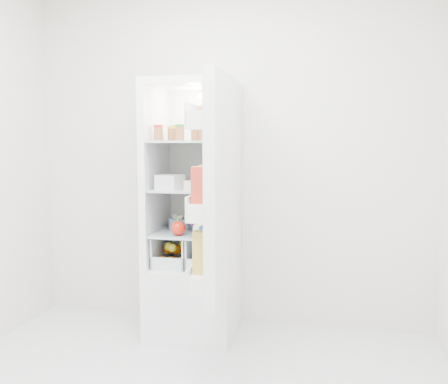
% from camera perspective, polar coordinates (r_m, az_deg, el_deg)
% --- Properties ---
extents(room_walls, '(3.02, 3.02, 2.61)m').
position_cam_1_polar(room_walls, '(2.31, -6.83, 10.76)').
color(room_walls, silver).
rests_on(room_walls, ground).
extents(refrigerator, '(0.60, 0.60, 1.80)m').
position_cam_1_polar(refrigerator, '(3.63, -3.30, -5.55)').
color(refrigerator, white).
rests_on(refrigerator, ground).
extents(shelf_low, '(0.49, 0.53, 0.01)m').
position_cam_1_polar(shelf_low, '(3.55, -3.58, -4.57)').
color(shelf_low, '#AFC4CD').
rests_on(shelf_low, refrigerator).
extents(shelf_mid, '(0.49, 0.53, 0.02)m').
position_cam_1_polar(shelf_mid, '(3.51, -3.61, 0.40)').
color(shelf_mid, '#AFC4CD').
rests_on(shelf_mid, refrigerator).
extents(shelf_top, '(0.49, 0.53, 0.02)m').
position_cam_1_polar(shelf_top, '(3.49, -3.65, 5.80)').
color(shelf_top, '#AFC4CD').
rests_on(shelf_top, refrigerator).
extents(crisper_left, '(0.23, 0.46, 0.22)m').
position_cam_1_polar(crisper_left, '(3.62, -5.45, -6.51)').
color(crisper_left, silver).
rests_on(crisper_left, refrigerator).
extents(crisper_right, '(0.23, 0.46, 0.22)m').
position_cam_1_polar(crisper_right, '(3.55, -1.64, -6.72)').
color(crisper_right, silver).
rests_on(crisper_right, refrigerator).
extents(condiment_jars, '(0.46, 0.34, 0.08)m').
position_cam_1_polar(condiment_jars, '(3.44, -4.07, 6.62)').
color(condiment_jars, '#B21919').
rests_on(condiment_jars, shelf_top).
extents(squeeze_bottle, '(0.05, 0.05, 0.18)m').
position_cam_1_polar(squeeze_bottle, '(3.61, 0.39, 7.41)').
color(squeeze_bottle, silver).
rests_on(squeeze_bottle, shelf_top).
extents(tub_white, '(0.18, 0.18, 0.10)m').
position_cam_1_polar(tub_white, '(3.39, -6.18, 1.14)').
color(tub_white, silver).
rests_on(tub_white, shelf_mid).
extents(tub_cream, '(0.14, 0.14, 0.06)m').
position_cam_1_polar(tub_cream, '(3.37, -3.81, 0.80)').
color(tub_cream, silver).
rests_on(tub_cream, shelf_mid).
extents(tin_red, '(0.12, 0.12, 0.06)m').
position_cam_1_polar(tin_red, '(3.39, -2.16, 0.85)').
color(tin_red, red).
rests_on(tin_red, shelf_mid).
extents(foil_tray, '(0.18, 0.16, 0.04)m').
position_cam_1_polar(foil_tray, '(3.71, -4.56, 1.12)').
color(foil_tray, silver).
rests_on(foil_tray, shelf_mid).
extents(tub_green, '(0.13, 0.17, 0.09)m').
position_cam_1_polar(tub_green, '(3.63, -0.32, 1.43)').
color(tub_green, '#469A4F').
rests_on(tub_green, shelf_mid).
extents(red_cabbage, '(0.18, 0.18, 0.18)m').
position_cam_1_polar(red_cabbage, '(3.45, -2.43, -3.23)').
color(red_cabbage, '#5B1F54').
rests_on(red_cabbage, shelf_low).
extents(bell_pepper, '(0.10, 0.10, 0.10)m').
position_cam_1_polar(bell_pepper, '(3.39, -5.27, -4.14)').
color(bell_pepper, red).
rests_on(bell_pepper, shelf_low).
extents(mushroom_bowl, '(0.17, 0.17, 0.08)m').
position_cam_1_polar(mushroom_bowl, '(3.63, -5.00, -3.60)').
color(mushroom_bowl, '#88ADCB').
rests_on(mushroom_bowl, shelf_low).
extents(salad_bag, '(0.11, 0.11, 0.11)m').
position_cam_1_polar(salad_bag, '(3.31, -2.65, -4.27)').
color(salad_bag, '#ACC594').
rests_on(salad_bag, shelf_low).
extents(citrus_pile, '(0.20, 0.24, 0.16)m').
position_cam_1_polar(citrus_pile, '(3.56, -5.90, -7.02)').
color(citrus_pile, orange).
rests_on(citrus_pile, refrigerator).
extents(veg_pile, '(0.16, 0.30, 0.10)m').
position_cam_1_polar(veg_pile, '(3.56, -1.57, -7.47)').
color(veg_pile, '#1F521B').
rests_on(veg_pile, refrigerator).
extents(fridge_door, '(0.17, 0.60, 1.30)m').
position_cam_1_polar(fridge_door, '(2.88, -0.88, -0.03)').
color(fridge_door, white).
rests_on(fridge_door, refrigerator).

